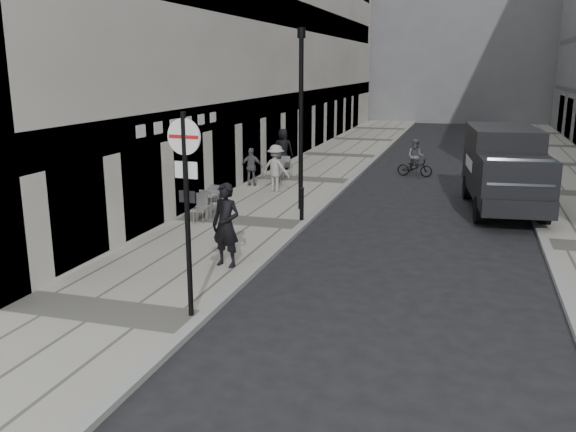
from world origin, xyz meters
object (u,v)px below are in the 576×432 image
object	(u,v)px
walking_man	(226,225)
panel_van	(504,165)
sign_post	(186,189)
cyclist	(415,162)
lamppost	(301,111)

from	to	relation	value
walking_man	panel_van	world-z (taller)	panel_van
sign_post	cyclist	bearing A→B (deg)	86.29
walking_man	cyclist	xyz separation A→B (m)	(3.18, 14.61, -0.48)
walking_man	lamppost	distance (m)	6.81
lamppost	cyclist	distance (m)	9.18
walking_man	cyclist	size ratio (longest dim) A/B	1.21
sign_post	lamppost	world-z (taller)	lamppost
lamppost	panel_van	xyz separation A→B (m)	(6.58, 2.31, -1.85)
panel_van	lamppost	bearing A→B (deg)	-166.82
panel_van	sign_post	bearing A→B (deg)	-123.89
walking_man	cyclist	bearing A→B (deg)	90.47
sign_post	lamppost	bearing A→B (deg)	97.40
walking_man	sign_post	xyz separation A→B (m)	(0.49, -3.03, 1.50)
sign_post	panel_van	world-z (taller)	sign_post
sign_post	lamppost	xyz separation A→B (m)	(-0.40, 9.45, 0.78)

